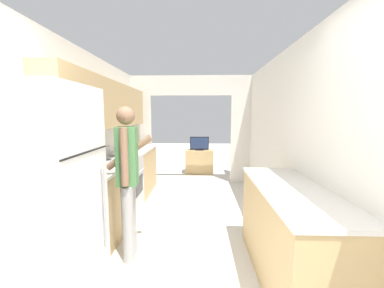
{
  "coord_description": "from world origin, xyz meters",
  "views": [
    {
      "loc": [
        0.22,
        -1.12,
        1.6
      ],
      "look_at": [
        0.09,
        2.53,
        1.15
      ],
      "focal_mm": 22.0,
      "sensor_mm": 36.0,
      "label": 1
    }
  ],
  "objects_px": {
    "range_oven": "(119,186)",
    "tv_cabinet": "(199,161)",
    "person": "(128,178)",
    "refrigerator": "(44,202)",
    "television": "(199,144)"
  },
  "relations": [
    {
      "from": "tv_cabinet",
      "to": "television",
      "type": "xyz_separation_m",
      "value": [
        -0.0,
        -0.04,
        0.5
      ]
    },
    {
      "from": "refrigerator",
      "to": "television",
      "type": "bearing_deg",
      "value": 75.12
    },
    {
      "from": "range_oven",
      "to": "tv_cabinet",
      "type": "distance_m",
      "value": 3.08
    },
    {
      "from": "range_oven",
      "to": "person",
      "type": "height_order",
      "value": "person"
    },
    {
      "from": "television",
      "to": "tv_cabinet",
      "type": "bearing_deg",
      "value": 90.0
    },
    {
      "from": "refrigerator",
      "to": "person",
      "type": "height_order",
      "value": "refrigerator"
    },
    {
      "from": "refrigerator",
      "to": "tv_cabinet",
      "type": "relative_size",
      "value": 2.41
    },
    {
      "from": "range_oven",
      "to": "television",
      "type": "relative_size",
      "value": 2.08
    },
    {
      "from": "range_oven",
      "to": "person",
      "type": "bearing_deg",
      "value": -65.87
    },
    {
      "from": "person",
      "to": "television",
      "type": "height_order",
      "value": "person"
    },
    {
      "from": "refrigerator",
      "to": "television",
      "type": "height_order",
      "value": "refrigerator"
    },
    {
      "from": "person",
      "to": "tv_cabinet",
      "type": "xyz_separation_m",
      "value": [
        0.77,
        3.93,
        -0.59
      ]
    },
    {
      "from": "tv_cabinet",
      "to": "television",
      "type": "height_order",
      "value": "television"
    },
    {
      "from": "range_oven",
      "to": "tv_cabinet",
      "type": "xyz_separation_m",
      "value": [
        1.28,
        2.79,
        -0.15
      ]
    },
    {
      "from": "tv_cabinet",
      "to": "television",
      "type": "relative_size",
      "value": 1.48
    }
  ]
}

